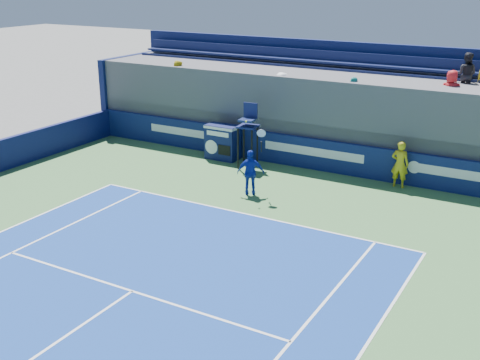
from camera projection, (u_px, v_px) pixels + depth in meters
The scene contains 6 objects.
ball_person at pixel (400, 164), 20.72m from camera, with size 0.60×0.40×1.65m, color gold.
back_hoarding at pixel (314, 154), 22.70m from camera, with size 20.40×0.21×1.20m.
match_clock at pixel (222, 141), 23.89m from camera, with size 1.33×0.74×1.40m.
umpire_chair at pixel (248, 129), 22.59m from camera, with size 0.77×0.77×2.48m.
tennis_player at pixel (251, 172), 20.03m from camera, with size 1.01×0.76×2.57m.
stadium_seating at pixel (336, 111), 23.96m from camera, with size 21.00×4.05×4.44m.
Camera 1 is at (8.41, -3.16, 7.13)m, focal length 45.00 mm.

